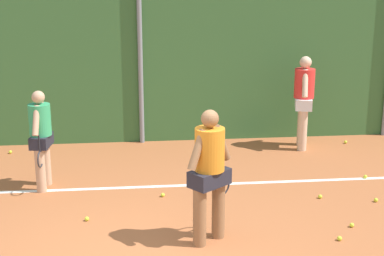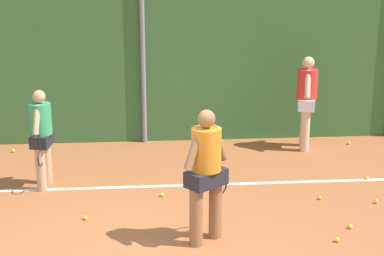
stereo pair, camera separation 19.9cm
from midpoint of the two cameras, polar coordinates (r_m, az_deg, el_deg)
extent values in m
plane|color=#A85B33|center=(8.93, -5.04, -8.54)|extent=(28.84, 28.84, 0.00)
cube|color=#386633|center=(12.34, -5.57, 5.90)|extent=(18.75, 0.25, 3.17)
cylinder|color=gray|center=(12.13, -5.58, 6.63)|extent=(0.10, 0.10, 3.54)
cube|color=white|center=(10.01, -5.17, -5.79)|extent=(13.70, 0.10, 0.01)
cylinder|color=#8C603D|center=(7.83, 0.02, -8.79)|extent=(0.18, 0.18, 0.81)
cylinder|color=#8C603D|center=(8.06, 1.90, -8.05)|extent=(0.18, 0.18, 0.81)
cube|color=#23232D|center=(7.75, 0.99, -4.93)|extent=(0.62, 0.58, 0.22)
cylinder|color=orange|center=(7.62, 1.00, -2.12)|extent=(0.40, 0.40, 0.58)
sphere|color=#8C603D|center=(7.50, 1.02, 0.93)|extent=(0.24, 0.24, 0.24)
cylinder|color=#8C603D|center=(7.46, -0.23, -2.17)|extent=(0.29, 0.25, 0.56)
cylinder|color=#8C603D|center=(7.76, 2.19, -1.46)|extent=(0.29, 0.25, 0.56)
cylinder|color=black|center=(7.98, 2.34, -3.92)|extent=(0.03, 0.03, 0.28)
torus|color=#26262B|center=(8.07, 2.32, -5.73)|extent=(0.24, 0.19, 0.28)
cylinder|color=tan|center=(10.30, -14.73, -3.46)|extent=(0.16, 0.16, 0.74)
cylinder|color=tan|center=(10.00, -15.26, -4.07)|extent=(0.16, 0.16, 0.74)
cube|color=#23232D|center=(10.01, -15.18, -1.22)|extent=(0.35, 0.53, 0.20)
cylinder|color=#339E60|center=(9.92, -15.32, 0.79)|extent=(0.36, 0.36, 0.53)
sphere|color=tan|center=(9.83, -15.48, 2.94)|extent=(0.21, 0.21, 0.21)
cylinder|color=tan|center=(10.10, -15.01, 1.31)|extent=(0.13, 0.30, 0.50)
cylinder|color=tan|center=(9.72, -15.69, 0.71)|extent=(0.13, 0.30, 0.50)
cylinder|color=black|center=(9.72, -15.40, -1.48)|extent=(0.03, 0.03, 0.28)
torus|color=#26262B|center=(9.80, -15.29, -2.99)|extent=(0.06, 0.28, 0.28)
cylinder|color=beige|center=(12.37, 10.31, 0.23)|extent=(0.19, 0.19, 0.84)
cylinder|color=beige|center=(12.01, 10.37, -0.24)|extent=(0.19, 0.19, 0.84)
cube|color=white|center=(12.06, 10.46, 2.43)|extent=(0.45, 0.62, 0.22)
cylinder|color=red|center=(11.98, 10.56, 4.34)|extent=(0.41, 0.41, 0.60)
sphere|color=beige|center=(11.91, 10.66, 6.38)|extent=(0.24, 0.24, 0.24)
cylinder|color=beige|center=(12.20, 10.52, 4.76)|extent=(0.17, 0.33, 0.57)
cylinder|color=beige|center=(11.74, 10.61, 4.34)|extent=(0.17, 0.33, 0.57)
sphere|color=#CCDB33|center=(8.84, -10.96, -8.78)|extent=(0.07, 0.07, 0.07)
sphere|color=#CCDB33|center=(8.33, 13.66, -10.53)|extent=(0.07, 0.07, 0.07)
sphere|color=#CCDB33|center=(9.57, -3.50, -6.60)|extent=(0.07, 0.07, 0.07)
sphere|color=#CCDB33|center=(9.69, 11.94, -6.63)|extent=(0.07, 0.07, 0.07)
sphere|color=#CCDB33|center=(9.77, 17.11, -6.80)|extent=(0.07, 0.07, 0.07)
sphere|color=#CCDB33|center=(12.30, -17.91, -2.27)|extent=(0.07, 0.07, 0.07)
sphere|color=#CCDB33|center=(12.77, 14.46, -1.35)|extent=(0.07, 0.07, 0.07)
sphere|color=#CCDB33|center=(8.78, 14.84, -9.23)|extent=(0.07, 0.07, 0.07)
sphere|color=#CCDB33|center=(10.78, 16.21, -4.63)|extent=(0.07, 0.07, 0.07)
camera|label=1|loc=(0.10, -90.59, -0.16)|focal=54.12mm
camera|label=2|loc=(0.10, 89.41, 0.16)|focal=54.12mm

